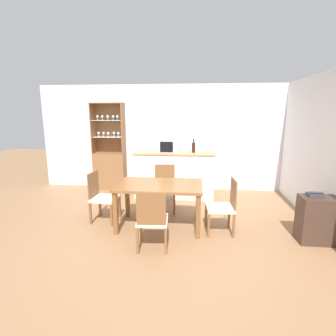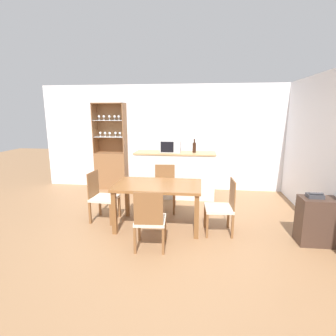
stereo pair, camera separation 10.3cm
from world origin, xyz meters
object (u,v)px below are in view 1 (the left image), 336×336
object	(u,v)px
dining_chair_side_left_far	(102,197)
microwave	(170,146)
dining_chair_head_near	(152,220)
side_cabinet	(317,220)
dining_chair_side_right_near	(223,206)
telephone	(315,195)
wine_bottle	(194,147)
dining_table	(159,190)
display_cabinet	(110,164)
dining_chair_head_far	(164,189)

from	to	relation	value
dining_chair_side_left_far	microwave	xyz separation A→B (m)	(1.05, 1.52, 0.72)
dining_chair_head_near	side_cabinet	xyz separation A→B (m)	(2.39, 0.46, -0.09)
dining_chair_side_right_near	microwave	bearing A→B (deg)	25.65
dining_chair_side_left_far	telephone	xyz separation A→B (m)	(3.36, -0.43, 0.29)
microwave	telephone	world-z (taller)	microwave
dining_chair_head_near	microwave	distance (m)	2.52
wine_bottle	side_cabinet	size ratio (longest dim) A/B	0.44
dining_table	microwave	distance (m)	1.73
wine_bottle	side_cabinet	world-z (taller)	wine_bottle
display_cabinet	dining_chair_side_left_far	size ratio (longest dim) A/B	2.40
display_cabinet	dining_chair_head_near	distance (m)	3.28
telephone	display_cabinet	bearing A→B (deg)	147.94
dining_chair_head_far	side_cabinet	world-z (taller)	dining_chair_head_far
display_cabinet	dining_table	bearing A→B (deg)	-54.14
display_cabinet	dining_chair_head_far	world-z (taller)	display_cabinet
dining_chair_head_near	dining_chair_side_right_near	xyz separation A→B (m)	(1.03, 0.64, 0.00)
display_cabinet	microwave	world-z (taller)	display_cabinet
dining_chair_head_far	telephone	bearing A→B (deg)	151.38
dining_chair_head_far	display_cabinet	bearing A→B (deg)	-45.91
display_cabinet	wine_bottle	xyz separation A→B (m)	(2.08, -0.50, 0.52)
dining_chair_head_near	dining_table	bearing A→B (deg)	86.01
dining_chair_side_left_far	dining_chair_head_near	bearing A→B (deg)	53.69
dining_chair_side_left_far	dining_chair_head_near	xyz separation A→B (m)	(1.04, -0.90, 0.00)
dining_chair_side_left_far	display_cabinet	bearing A→B (deg)	-161.39
dining_chair_head_far	dining_chair_head_near	bearing A→B (deg)	86.01
side_cabinet	telephone	world-z (taller)	telephone
side_cabinet	dining_chair_head_near	bearing A→B (deg)	-169.12
side_cabinet	dining_chair_side_right_near	bearing A→B (deg)	172.54
side_cabinet	telephone	bearing A→B (deg)	170.63
wine_bottle	side_cabinet	distance (m)	2.79
telephone	side_cabinet	bearing A→B (deg)	-9.37
display_cabinet	microwave	size ratio (longest dim) A/B	4.78
dining_chair_head_far	dining_chair_side_right_near	distance (m)	1.37
dining_chair_head_near	wine_bottle	bearing A→B (deg)	73.03
dining_table	wine_bottle	size ratio (longest dim) A/B	4.65
dining_chair_side_right_near	dining_table	bearing A→B (deg)	78.96
dining_chair_head_near	microwave	bearing A→B (deg)	85.36
dining_table	telephone	distance (m)	2.35
dining_table	dining_chair_head_near	bearing A→B (deg)	-89.73
dining_chair_side_right_near	microwave	world-z (taller)	microwave
dining_chair_head_near	telephone	distance (m)	2.39
dining_table	wine_bottle	xyz separation A→B (m)	(0.54, 1.63, 0.50)
wine_bottle	side_cabinet	xyz separation A→B (m)	(1.85, -1.93, -0.80)
dining_chair_side_left_far	dining_chair_head_near	distance (m)	1.37
dining_chair_side_right_near	side_cabinet	size ratio (longest dim) A/B	1.27
display_cabinet	dining_chair_head_near	world-z (taller)	display_cabinet
dining_chair_side_left_far	telephone	distance (m)	3.40
wine_bottle	dining_chair_head_far	bearing A→B (deg)	-122.28
dining_chair_side_right_near	wine_bottle	size ratio (longest dim) A/B	2.91
dining_table	dining_chair_side_right_near	world-z (taller)	dining_chair_side_right_near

